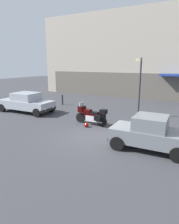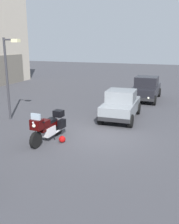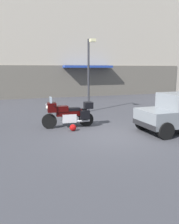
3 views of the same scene
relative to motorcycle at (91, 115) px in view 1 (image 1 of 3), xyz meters
name	(u,v)px [view 1 (image 1 of 3)]	position (x,y,z in m)	size (l,w,h in m)	color
ground_plane	(98,137)	(1.35, -1.76, -0.62)	(80.00, 80.00, 0.00)	#38383D
building_facade_rear	(157,55)	(1.35, 12.12, 4.10)	(28.43, 3.40, 9.54)	#A89E8E
motorcycle	(91,115)	(0.00, 0.00, 0.00)	(2.26, 0.80, 1.36)	black
helmet	(86,125)	(0.00, -0.63, -0.48)	(0.28, 0.28, 0.28)	#990C0C
car_sedan_far	(26,102)	(-6.15, 0.44, 0.16)	(4.63, 2.07, 1.56)	#9EA3AD
car_compact_side	(150,133)	(4.11, -2.08, 0.15)	(3.51, 1.79, 1.56)	slate
streetlamp_curbside	(139,81)	(2.04, 3.28, 1.97)	(0.28, 0.94, 4.19)	#2D2D33
bollard_curbside	(62,99)	(-5.40, 4.18, -0.10)	(0.16, 0.16, 0.98)	#333338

